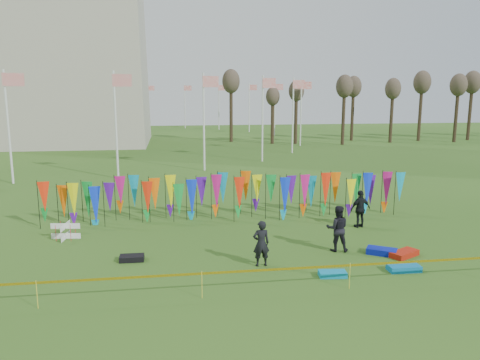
{
  "coord_description": "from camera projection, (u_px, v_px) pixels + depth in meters",
  "views": [
    {
      "loc": [
        -2.75,
        -14.93,
        6.37
      ],
      "look_at": [
        0.36,
        6.0,
        2.43
      ],
      "focal_mm": 35.0,
      "sensor_mm": 36.0,
      "label": 1
    }
  ],
  "objects": [
    {
      "name": "ground",
      "position": [
        255.0,
        281.0,
        16.08
      ],
      "size": [
        160.0,
        160.0,
        0.0
      ],
      "primitive_type": "plane",
      "color": "#2A5016",
      "rests_on": "ground"
    },
    {
      "name": "flagpole_ring",
      "position": [
        81.0,
        112.0,
        60.0
      ],
      "size": [
        57.4,
        56.16,
        8.0
      ],
      "color": "silver",
      "rests_on": "ground"
    },
    {
      "name": "banner_row",
      "position": [
        232.0,
        194.0,
        23.99
      ],
      "size": [
        18.64,
        0.64,
        2.17
      ],
      "color": "black",
      "rests_on": "ground"
    },
    {
      "name": "caution_tape_near",
      "position": [
        255.0,
        272.0,
        14.86
      ],
      "size": [
        26.0,
        0.02,
        0.9
      ],
      "color": "#DAB904",
      "rests_on": "ground"
    },
    {
      "name": "tree_line",
      "position": [
        432.0,
        95.0,
        62.38
      ],
      "size": [
        53.92,
        1.92,
        7.84
      ],
      "color": "#3C2E1E",
      "rests_on": "ground"
    },
    {
      "name": "box_kite",
      "position": [
        66.0,
        231.0,
        20.69
      ],
      "size": [
        0.66,
        0.66,
        0.73
      ],
      "rotation": [
        0.0,
        0.0,
        -0.12
      ],
      "color": "red",
      "rests_on": "ground"
    },
    {
      "name": "person_left",
      "position": [
        261.0,
        243.0,
        17.37
      ],
      "size": [
        0.67,
        0.51,
        1.74
      ],
      "primitive_type": "imported",
      "rotation": [
        0.0,
        0.0,
        3.22
      ],
      "color": "black",
      "rests_on": "ground"
    },
    {
      "name": "person_mid",
      "position": [
        337.0,
        228.0,
        19.02
      ],
      "size": [
        1.03,
        0.76,
        1.9
      ],
      "primitive_type": "imported",
      "rotation": [
        0.0,
        0.0,
        2.92
      ],
      "color": "black",
      "rests_on": "ground"
    },
    {
      "name": "person_right",
      "position": [
        360.0,
        209.0,
        22.41
      ],
      "size": [
        1.17,
        0.83,
        1.82
      ],
      "primitive_type": "imported",
      "rotation": [
        0.0,
        0.0,
        3.37
      ],
      "color": "black",
      "rests_on": "ground"
    },
    {
      "name": "kite_bag_turquoise",
      "position": [
        333.0,
        274.0,
        16.48
      ],
      "size": [
        1.01,
        0.58,
        0.19
      ],
      "primitive_type": "cube",
      "rotation": [
        0.0,
        0.0,
        -0.11
      ],
      "color": "#0C8DC0",
      "rests_on": "ground"
    },
    {
      "name": "kite_bag_blue",
      "position": [
        382.0,
        251.0,
        18.76
      ],
      "size": [
        1.3,
        1.13,
        0.24
      ],
      "primitive_type": "cube",
      "rotation": [
        0.0,
        0.0,
        -0.57
      ],
      "color": "#0A19AB",
      "rests_on": "ground"
    },
    {
      "name": "kite_bag_red",
      "position": [
        404.0,
        254.0,
        18.5
      ],
      "size": [
        1.36,
        1.09,
        0.23
      ],
      "primitive_type": "cube",
      "rotation": [
        0.0,
        0.0,
        0.5
      ],
      "color": "red",
      "rests_on": "ground"
    },
    {
      "name": "kite_bag_black",
      "position": [
        132.0,
        258.0,
        18.04
      ],
      "size": [
        0.93,
        0.54,
        0.21
      ],
      "primitive_type": "cube",
      "rotation": [
        0.0,
        0.0,
        -0.01
      ],
      "color": "black",
      "rests_on": "ground"
    },
    {
      "name": "kite_bag_teal",
      "position": [
        404.0,
        268.0,
        17.0
      ],
      "size": [
        1.17,
        0.58,
        0.22
      ],
      "primitive_type": "cube",
      "rotation": [
        0.0,
        0.0,
        -0.02
      ],
      "color": "#0C72B3",
      "rests_on": "ground"
    }
  ]
}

